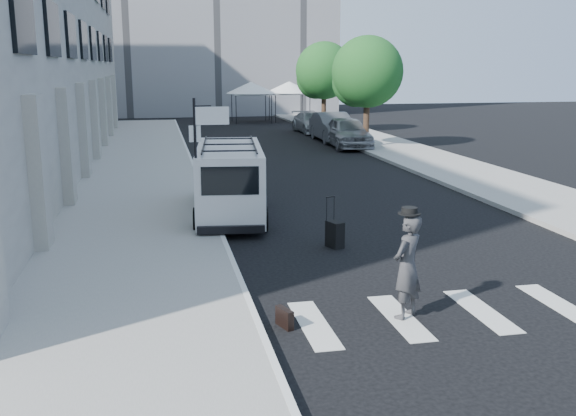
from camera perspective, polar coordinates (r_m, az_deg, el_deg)
name	(u,v)px	position (r m, az deg, el deg)	size (l,w,h in m)	color
ground	(325,269)	(14.40, 3.31, -5.45)	(120.00, 120.00, 0.00)	black
sidewalk_left	(142,165)	(29.56, -12.86, 3.73)	(4.50, 48.00, 0.15)	gray
sidewalk_right	(390,147)	(35.79, 9.04, 5.38)	(4.00, 56.00, 0.15)	gray
sign_pole	(204,137)	(16.57, -7.45, 6.24)	(1.03, 0.07, 3.50)	black
tree_near	(365,75)	(35.17, 6.84, 11.69)	(3.80, 3.83, 6.03)	black
tree_far	(322,73)	(43.80, 3.05, 11.91)	(3.80, 3.83, 6.03)	black
tent_left	(251,88)	(51.81, -3.30, 10.60)	(4.00, 4.00, 3.20)	black
tent_right	(289,87)	(52.86, 0.11, 10.66)	(4.00, 4.00, 3.20)	black
businessman	(407,266)	(11.62, 10.55, -5.13)	(0.70, 0.46, 1.92)	#363638
briefcase	(285,318)	(11.27, -0.31, -9.74)	(0.12, 0.44, 0.34)	black
suitcase	(335,234)	(16.02, 4.19, -2.34)	(0.43, 0.53, 1.27)	black
cargo_van	(230,180)	(19.16, -5.21, 2.48)	(2.44, 5.79, 2.14)	silver
parked_car_a	(348,132)	(35.74, 5.31, 6.73)	(2.02, 5.03, 1.71)	gray
parked_car_b	(333,127)	(38.62, 4.01, 7.18)	(1.81, 5.19, 1.71)	#505257
parked_car_c	(312,122)	(43.75, 2.12, 7.61)	(1.93, 4.74, 1.37)	#94969B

